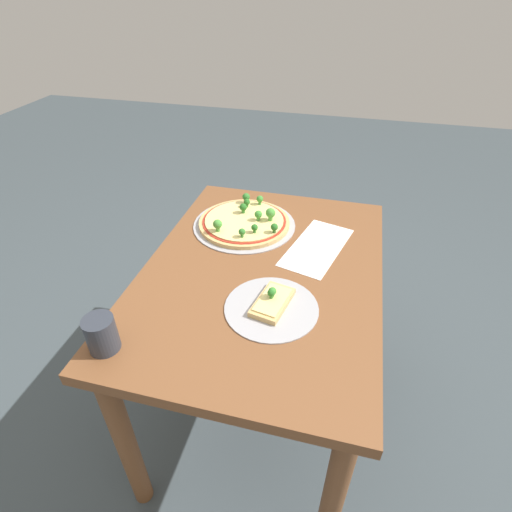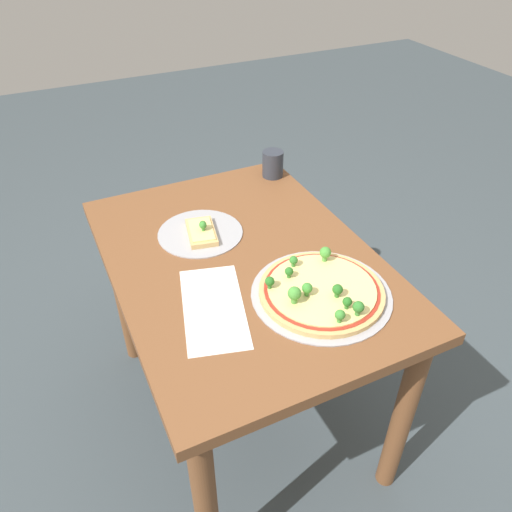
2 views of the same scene
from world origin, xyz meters
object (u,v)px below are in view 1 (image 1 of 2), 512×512
at_px(pizza_tray_whole, 245,222).
at_px(drinking_cup, 101,334).
at_px(dining_table, 262,296).
at_px(pizza_tray_slice, 272,305).

relative_size(pizza_tray_whole, drinking_cup, 3.87).
bearing_deg(dining_table, pizza_tray_whole, 27.30).
distance_m(pizza_tray_slice, drinking_cup, 0.44).
relative_size(dining_table, pizza_tray_whole, 2.73).
bearing_deg(pizza_tray_whole, pizza_tray_slice, -154.69).
bearing_deg(drinking_cup, dining_table, -36.83).
height_order(pizza_tray_whole, drinking_cup, drinking_cup).
distance_m(dining_table, drinking_cup, 0.53).
relative_size(pizza_tray_slice, drinking_cup, 2.73).
height_order(dining_table, drinking_cup, drinking_cup).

